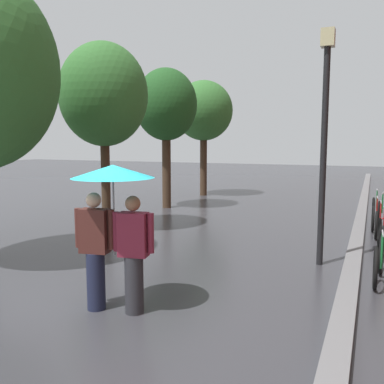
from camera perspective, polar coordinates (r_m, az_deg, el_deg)
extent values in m
plane|color=#38383D|center=(5.92, -15.20, -16.88)|extent=(80.00, 80.00, 0.00)
cube|color=slate|center=(14.37, 22.40, -2.85)|extent=(0.30, 36.00, 0.12)
cylinder|color=#473323|center=(11.33, -11.86, 1.36)|extent=(0.24, 0.24, 2.59)
ellipsoid|color=#387533|center=(11.35, -12.15, 13.06)|extent=(2.33, 2.33, 2.71)
cylinder|color=#473323|center=(14.88, -3.55, 3.06)|extent=(0.31, 0.31, 2.74)
ellipsoid|color=#235623|center=(14.90, -3.62, 12.00)|extent=(2.21, 2.21, 2.54)
cylinder|color=#473323|center=(18.36, 1.60, 3.84)|extent=(0.31, 0.31, 2.76)
ellipsoid|color=#387533|center=(18.38, 1.62, 11.20)|extent=(2.55, 2.55, 2.61)
torus|color=black|center=(7.36, 24.06, -9.59)|extent=(0.07, 0.70, 0.70)
cylinder|color=#1E7A38|center=(7.29, 24.82, -7.43)|extent=(0.04, 0.04, 0.58)
cylinder|color=#9E9EA3|center=(7.22, 24.93, -5.20)|extent=(0.03, 0.46, 0.03)
torus|color=black|center=(8.21, 24.72, -7.94)|extent=(0.11, 0.70, 0.70)
torus|color=black|center=(9.20, 24.92, -6.39)|extent=(0.09, 0.70, 0.70)
torus|color=black|center=(10.08, 24.52, -5.25)|extent=(0.08, 0.70, 0.70)
cylinder|color=red|center=(10.03, 25.07, -3.65)|extent=(0.04, 0.04, 0.58)
torus|color=black|center=(11.05, 24.15, -4.20)|extent=(0.06, 0.70, 0.70)
cylinder|color=red|center=(11.01, 24.65, -2.74)|extent=(0.04, 0.04, 0.58)
cylinder|color=#9E9EA3|center=(10.97, 24.73, -1.25)|extent=(0.03, 0.46, 0.03)
torus|color=black|center=(11.91, 23.77, -3.42)|extent=(0.08, 0.70, 0.70)
cylinder|color=red|center=(11.87, 24.23, -2.06)|extent=(0.04, 0.04, 0.58)
cylinder|color=#9E9EA3|center=(11.83, 24.30, -0.67)|extent=(0.04, 0.46, 0.03)
torus|color=black|center=(12.96, 24.44, -2.66)|extent=(0.10, 0.70, 0.70)
cylinder|color=#1E7A38|center=(12.92, 24.87, -1.41)|extent=(0.04, 0.04, 0.58)
cylinder|color=#9E9EA3|center=(12.88, 24.93, -0.13)|extent=(0.05, 0.46, 0.03)
torus|color=black|center=(13.74, 23.82, -2.12)|extent=(0.08, 0.70, 0.70)
cylinder|color=#1E7A38|center=(13.70, 24.22, -0.93)|extent=(0.04, 0.04, 0.58)
cylinder|color=#9E9EA3|center=(13.67, 24.28, 0.27)|extent=(0.04, 0.46, 0.03)
cylinder|color=#1E233D|center=(6.12, -13.16, -11.88)|extent=(0.26, 0.26, 0.83)
cube|color=#4C231E|center=(5.93, -13.35, -5.25)|extent=(0.43, 0.29, 0.62)
sphere|color=beige|center=(5.85, -13.47, -1.08)|extent=(0.21, 0.21, 0.21)
cylinder|color=#4C231E|center=(6.03, -15.49, -4.80)|extent=(0.09, 0.09, 0.56)
cylinder|color=#4C231E|center=(5.81, -11.14, -5.11)|extent=(0.09, 0.09, 0.56)
cylinder|color=#2D2D33|center=(5.90, -8.01, -12.56)|extent=(0.26, 0.26, 0.81)
cube|color=maroon|center=(5.70, -8.13, -5.84)|extent=(0.43, 0.29, 0.61)
sphere|color=#9E7051|center=(5.62, -8.21, -1.58)|extent=(0.21, 0.21, 0.21)
cylinder|color=maroon|center=(5.79, -10.46, -5.39)|extent=(0.09, 0.09, 0.55)
cylinder|color=maroon|center=(5.61, -5.75, -5.70)|extent=(0.09, 0.09, 0.55)
cylinder|color=#9E9EA3|center=(5.78, -10.76, -3.31)|extent=(0.02, 0.02, 1.10)
cone|color=#1EB2C6|center=(5.71, -10.90, 2.83)|extent=(1.13, 1.13, 0.18)
cylinder|color=black|center=(8.18, 17.73, 4.37)|extent=(0.12, 0.12, 4.10)
cube|color=beige|center=(8.39, 18.32, 19.62)|extent=(0.24, 0.24, 0.32)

